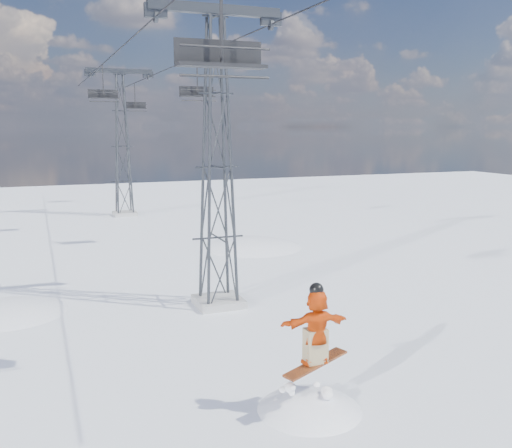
# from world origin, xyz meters

# --- Properties ---
(ground) EXTENTS (120.00, 120.00, 0.00)m
(ground) POSITION_xyz_m (0.00, 0.00, 0.00)
(ground) COLOR white
(ground) RESTS_ON ground
(snow_terrain) EXTENTS (39.00, 37.00, 22.00)m
(snow_terrain) POSITION_xyz_m (-4.77, 21.24, -9.59)
(snow_terrain) COLOR white
(snow_terrain) RESTS_ON ground
(lift_tower_near) EXTENTS (5.20, 1.80, 11.43)m
(lift_tower_near) POSITION_xyz_m (0.80, 8.00, 5.47)
(lift_tower_near) COLOR #999999
(lift_tower_near) RESTS_ON ground
(lift_tower_far) EXTENTS (5.20, 1.80, 11.43)m
(lift_tower_far) POSITION_xyz_m (0.80, 33.00, 5.47)
(lift_tower_far) COLOR #999999
(lift_tower_far) RESTS_ON ground
(haul_cables) EXTENTS (4.46, 51.00, 0.06)m
(haul_cables) POSITION_xyz_m (0.80, 19.50, 10.85)
(haul_cables) COLOR black
(haul_cables) RESTS_ON ground
(lift_chair_near) EXTENTS (2.19, 0.63, 2.71)m
(lift_chair_near) POSITION_xyz_m (-1.40, 0.53, 8.68)
(lift_chair_near) COLOR black
(lift_chair_near) RESTS_ON ground
(lift_chair_mid) EXTENTS (1.97, 0.57, 2.44)m
(lift_chair_mid) POSITION_xyz_m (3.00, 18.65, 8.90)
(lift_chair_mid) COLOR black
(lift_chair_mid) RESTS_ON ground
(lift_chair_far) EXTENTS (1.86, 0.54, 2.31)m
(lift_chair_far) POSITION_xyz_m (-1.40, 24.79, 9.00)
(lift_chair_far) COLOR black
(lift_chair_far) RESTS_ON ground
(lift_chair_extra) EXTENTS (2.00, 0.58, 2.48)m
(lift_chair_extra) POSITION_xyz_m (3.00, 39.59, 8.86)
(lift_chair_extra) COLOR black
(lift_chair_extra) RESTS_ON ground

